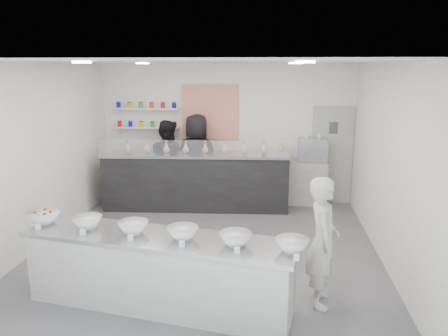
# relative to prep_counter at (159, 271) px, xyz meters

# --- Properties ---
(floor) EXTENTS (6.00, 6.00, 0.00)m
(floor) POSITION_rel_prep_counter_xyz_m (0.31, 1.63, -0.46)
(floor) COLOR #515156
(floor) RESTS_ON ground
(ceiling) EXTENTS (6.00, 6.00, 0.00)m
(ceiling) POSITION_rel_prep_counter_xyz_m (0.31, 1.63, 2.54)
(ceiling) COLOR white
(ceiling) RESTS_ON floor
(back_wall) EXTENTS (5.50, 0.00, 5.50)m
(back_wall) POSITION_rel_prep_counter_xyz_m (0.31, 4.63, 1.04)
(back_wall) COLOR white
(back_wall) RESTS_ON floor
(left_wall) EXTENTS (0.00, 6.00, 6.00)m
(left_wall) POSITION_rel_prep_counter_xyz_m (-2.44, 1.63, 1.04)
(left_wall) COLOR white
(left_wall) RESTS_ON floor
(right_wall) EXTENTS (0.00, 6.00, 6.00)m
(right_wall) POSITION_rel_prep_counter_xyz_m (3.06, 1.63, 1.04)
(right_wall) COLOR white
(right_wall) RESTS_ON floor
(back_door) EXTENTS (0.88, 0.04, 2.10)m
(back_door) POSITION_rel_prep_counter_xyz_m (2.61, 4.60, 0.59)
(back_door) COLOR #9E9E9B
(back_door) RESTS_ON floor
(pattern_panel) EXTENTS (1.25, 0.03, 1.20)m
(pattern_panel) POSITION_rel_prep_counter_xyz_m (-0.04, 4.60, 1.49)
(pattern_panel) COLOR red
(pattern_panel) RESTS_ON back_wall
(jar_shelf_lower) EXTENTS (1.45, 0.22, 0.04)m
(jar_shelf_lower) POSITION_rel_prep_counter_xyz_m (-1.44, 4.53, 1.14)
(jar_shelf_lower) COLOR silver
(jar_shelf_lower) RESTS_ON back_wall
(jar_shelf_upper) EXTENTS (1.45, 0.22, 0.04)m
(jar_shelf_upper) POSITION_rel_prep_counter_xyz_m (-1.44, 4.53, 1.56)
(jar_shelf_upper) COLOR silver
(jar_shelf_upper) RESTS_ON back_wall
(preserve_jars) EXTENTS (1.45, 0.10, 0.56)m
(preserve_jars) POSITION_rel_prep_counter_xyz_m (-1.44, 4.51, 1.42)
(preserve_jars) COLOR red
(preserve_jars) RESTS_ON jar_shelf_lower
(downlight_0) EXTENTS (0.24, 0.24, 0.02)m
(downlight_0) POSITION_rel_prep_counter_xyz_m (-1.09, 0.63, 2.52)
(downlight_0) COLOR white
(downlight_0) RESTS_ON ceiling
(downlight_1) EXTENTS (0.24, 0.24, 0.02)m
(downlight_1) POSITION_rel_prep_counter_xyz_m (1.71, 0.63, 2.52)
(downlight_1) COLOR white
(downlight_1) RESTS_ON ceiling
(downlight_2) EXTENTS (0.24, 0.24, 0.02)m
(downlight_2) POSITION_rel_prep_counter_xyz_m (-1.09, 3.23, 2.52)
(downlight_2) COLOR white
(downlight_2) RESTS_ON ceiling
(downlight_3) EXTENTS (0.24, 0.24, 0.02)m
(downlight_3) POSITION_rel_prep_counter_xyz_m (1.71, 3.23, 2.52)
(downlight_3) COLOR white
(downlight_3) RESTS_ON ceiling
(prep_counter) EXTENTS (3.47, 1.32, 0.92)m
(prep_counter) POSITION_rel_prep_counter_xyz_m (0.00, 0.00, 0.00)
(prep_counter) COLOR #A0A19C
(prep_counter) RESTS_ON floor
(back_bar) EXTENTS (3.88, 0.97, 1.19)m
(back_bar) POSITION_rel_prep_counter_xyz_m (-0.22, 3.81, 0.13)
(back_bar) COLOR black
(back_bar) RESTS_ON floor
(sneeze_guard) EXTENTS (3.78, 0.28, 0.32)m
(sneeze_guard) POSITION_rel_prep_counter_xyz_m (-0.20, 3.48, 0.89)
(sneeze_guard) COLOR white
(sneeze_guard) RESTS_ON back_bar
(espresso_ledge) EXTENTS (1.32, 0.42, 0.98)m
(espresso_ledge) POSITION_rel_prep_counter_xyz_m (1.86, 4.41, 0.03)
(espresso_ledge) COLOR #A0A19C
(espresso_ledge) RESTS_ON floor
(espresso_machine) EXTENTS (0.61, 0.42, 0.46)m
(espresso_machine) POSITION_rel_prep_counter_xyz_m (2.18, 4.41, 0.75)
(espresso_machine) COLOR #93969E
(espresso_machine) RESTS_ON espresso_ledge
(cup_stacks) EXTENTS (0.24, 0.24, 0.31)m
(cup_stacks) POSITION_rel_prep_counter_xyz_m (1.58, 4.41, 0.67)
(cup_stacks) COLOR #C9A68E
(cup_stacks) RESTS_ON espresso_ledge
(prep_bowls) EXTENTS (3.66, 1.07, 0.15)m
(prep_bowls) POSITION_rel_prep_counter_xyz_m (-0.00, 0.00, 0.54)
(prep_bowls) COLOR white
(prep_bowls) RESTS_ON prep_counter
(label_cards) EXTENTS (3.31, 0.04, 0.07)m
(label_cards) POSITION_rel_prep_counter_xyz_m (0.08, -0.50, 0.50)
(label_cards) COLOR white
(label_cards) RESTS_ON prep_counter
(cookie_bags) EXTENTS (2.93, 0.34, 0.25)m
(cookie_bags) POSITION_rel_prep_counter_xyz_m (-0.22, 3.81, 0.85)
(cookie_bags) COLOR #FF7DD0
(cookie_bags) RESTS_ON back_bar
(woman_prep) EXTENTS (0.40, 0.60, 1.65)m
(woman_prep) POSITION_rel_prep_counter_xyz_m (2.00, 0.29, 0.36)
(woman_prep) COLOR beige
(woman_prep) RESTS_ON floor
(staff_left) EXTENTS (1.05, 0.92, 1.81)m
(staff_left) POSITION_rel_prep_counter_xyz_m (-0.93, 4.23, 0.44)
(staff_left) COLOR black
(staff_left) RESTS_ON floor
(staff_right) EXTENTS (1.02, 0.73, 1.95)m
(staff_right) POSITION_rel_prep_counter_xyz_m (-0.28, 4.23, 0.51)
(staff_right) COLOR black
(staff_right) RESTS_ON floor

